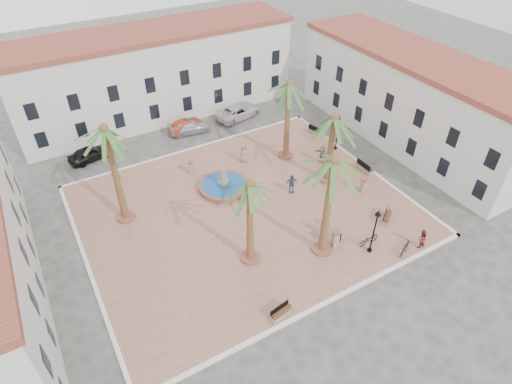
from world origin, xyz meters
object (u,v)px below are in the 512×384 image
(bicycle_b, at_px, (405,247))
(cyclist_a, at_px, (323,227))
(cyclist_b, at_px, (421,239))
(pedestrian_fountain_a, at_px, (243,153))
(fountain, at_px, (223,185))
(pedestrian_fountain_b, at_px, (292,184))
(bench_se, at_px, (387,218))
(car_black, at_px, (90,153))
(bench_s, at_px, (281,313))
(palm_nw, at_px, (106,139))
(palm_ne, at_px, (289,92))
(palm_e, at_px, (334,126))
(bicycle_a, at_px, (369,239))
(lamppost_s, at_px, (376,224))
(bollard_n, at_px, (191,168))
(car_white, at_px, (238,112))
(bench_ne, at_px, (317,132))
(lamppost_e, at_px, (338,126))
(bollard_e, at_px, (363,185))
(palm_sw, at_px, (250,193))
(pedestrian_north, at_px, (117,172))
(litter_bin, at_px, (339,237))
(car_red, at_px, (186,126))
(bench_e, at_px, (365,168))
(car_silver, at_px, (190,127))
(bollard_se, at_px, (335,239))
(pedestrian_east, at_px, (322,154))
(palm_s, at_px, (332,171))

(bicycle_b, bearing_deg, cyclist_a, 18.30)
(cyclist_b, relative_size, pedestrian_fountain_a, 0.88)
(fountain, height_order, pedestrian_fountain_b, fountain)
(bench_se, bearing_deg, car_black, 95.86)
(bench_s, bearing_deg, palm_nw, 103.50)
(palm_ne, height_order, car_black, palm_ne)
(palm_e, distance_m, cyclist_b, 11.42)
(fountain, height_order, bench_se, fountain)
(bicycle_a, bearing_deg, lamppost_s, 145.99)
(cyclist_a, relative_size, pedestrian_fountain_a, 0.87)
(bench_s, relative_size, cyclist_b, 1.01)
(bollard_n, relative_size, car_white, 0.24)
(bench_ne, xyz_separation_m, bicycle_a, (-6.21, -15.11, 0.18))
(bench_ne, height_order, lamppost_e, lamppost_e)
(lamppost_e, xyz_separation_m, car_black, (-21.83, 10.61, -2.01))
(bollard_e, xyz_separation_m, car_white, (-3.03, 17.64, -0.11))
(palm_sw, height_order, pedestrian_north, palm_sw)
(palm_ne, xyz_separation_m, lamppost_s, (-1.52, -13.93, -4.14))
(bench_se, bearing_deg, litter_bin, 142.76)
(lamppost_e, xyz_separation_m, pedestrian_north, (-20.47, 5.78, -1.72))
(bench_ne, bearing_deg, lamppost_e, 165.51)
(car_red, bearing_deg, lamppost_s, 175.50)
(palm_ne, xyz_separation_m, pedestrian_fountain_b, (-2.69, -5.04, -5.93))
(palm_e, relative_size, bicycle_b, 3.75)
(bench_e, distance_m, lamppost_s, 10.78)
(bench_se, bearing_deg, palm_sw, 135.31)
(bollard_n, height_order, bicycle_a, bollard_n)
(bench_e, bearing_deg, car_white, 19.29)
(lamppost_s, height_order, car_silver, lamppost_s)
(car_silver, bearing_deg, litter_bin, -163.30)
(cyclist_a, height_order, car_red, cyclist_a)
(pedestrian_north, bearing_deg, lamppost_s, -151.81)
(bench_s, xyz_separation_m, car_red, (3.93, 25.09, 0.26))
(bicycle_a, bearing_deg, bollard_se, 65.45)
(bollard_e, height_order, cyclist_a, cyclist_a)
(litter_bin, relative_size, car_silver, 0.14)
(fountain, xyz_separation_m, pedestrian_fountain_a, (3.58, 2.83, 0.64))
(cyclist_a, bearing_deg, fountain, -89.16)
(pedestrian_east, relative_size, car_red, 0.47)
(lamppost_e, relative_size, car_white, 0.70)
(bench_e, height_order, car_black, car_black)
(bench_s, bearing_deg, palm_s, 21.36)
(bollard_n, distance_m, car_red, 8.19)
(bench_se, relative_size, car_silver, 0.38)
(palm_sw, height_order, palm_e, palm_sw)
(palm_sw, bearing_deg, bicycle_b, -27.04)
(palm_sw, height_order, bollard_n, palm_sw)
(bench_e, xyz_separation_m, pedestrian_north, (-20.45, 10.15, 0.57))
(palm_sw, relative_size, bench_e, 3.79)
(palm_s, distance_m, bollard_n, 16.16)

